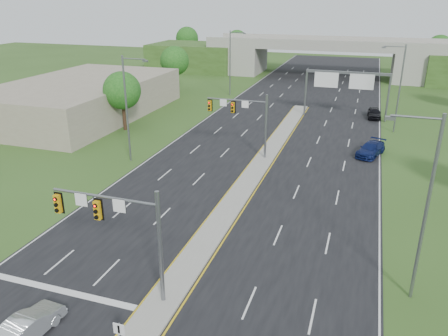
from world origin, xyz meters
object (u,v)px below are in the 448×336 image
overpass (324,60)px  car_far_b (371,149)px  car_far_c (374,113)px  car_silver (28,326)px  sign_gantry (346,82)px  keep_right_sign (120,335)px  signal_mast_near (121,224)px  signal_mast_far (245,115)px

overpass → car_far_b: size_ratio=16.10×
car_far_b → car_far_c: 16.79m
car_silver → sign_gantry: bearing=-99.4°
keep_right_sign → overpass: (0.00, 84.53, 2.04)m
signal_mast_near → keep_right_sign: signal_mast_near is taller
overpass → car_silver: size_ratio=19.39×
signal_mast_near → overpass: bearing=88.4°
sign_gantry → car_silver: sign_gantry is taller
car_far_c → keep_right_sign: bearing=-105.3°
signal_mast_near → car_silver: (-3.06, -4.62, -4.03)m
signal_mast_near → keep_right_sign: size_ratio=3.18×
overpass → sign_gantry: bearing=-79.2°
signal_mast_far → car_far_b: bearing=20.1°
sign_gantry → car_far_c: (4.32, 1.58, -4.48)m
car_silver → car_far_b: size_ratio=0.83×
signal_mast_far → car_silver: size_ratio=1.70×
sign_gantry → overpass: overpass is taller
signal_mast_near → car_far_c: size_ratio=1.61×
signal_mast_near → car_far_b: (13.06, 29.79, -3.98)m
sign_gantry → car_far_b: 16.38m
signal_mast_far → car_far_b: (13.06, 4.79, -3.98)m
keep_right_sign → car_silver: bearing=-178.2°
signal_mast_far → overpass: size_ratio=0.09×
signal_mast_near → keep_right_sign: 5.94m
sign_gantry → overpass: 35.75m
keep_right_sign → overpass: size_ratio=0.03×
sign_gantry → car_silver: (-12.01, -49.61, -4.54)m
sign_gantry → car_silver: bearing=-103.6°
keep_right_sign → car_far_b: (10.80, 34.24, -0.78)m
car_far_b → car_far_c: car_far_c is taller
signal_mast_far → car_far_c: signal_mast_far is taller
signal_mast_far → keep_right_sign: (2.26, -29.45, -3.21)m
overpass → car_silver: (-5.33, -84.69, -2.85)m
overpass → signal_mast_near: bearing=-91.6°
signal_mast_near → sign_gantry: signal_mast_near is taller
sign_gantry → car_far_c: bearing=20.1°
overpass → car_far_b: overpass is taller
signal_mast_near → car_far_c: 48.59m
signal_mast_far → car_silver: (-3.06, -29.62, -4.03)m
keep_right_sign → sign_gantry: 50.04m
signal_mast_far → car_far_b: signal_mast_far is taller
signal_mast_far → sign_gantry: (8.95, 19.99, 0.51)m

